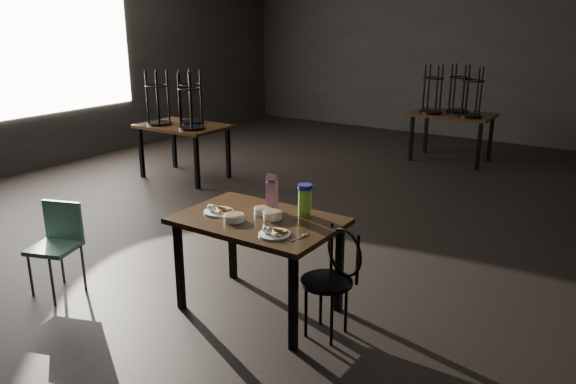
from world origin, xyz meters
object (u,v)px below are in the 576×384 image
Objects in this scene: school_chair at (58,239)px; juice_carton at (272,194)px; main_table at (258,228)px; bentwood_chair at (333,273)px; water_bottle at (305,200)px.

juice_carton is at bearing 8.90° from school_chair.
bentwood_chair is (0.63, 0.03, -0.21)m from main_table.
water_bottle reaches higher than main_table.
water_bottle reaches higher than school_chair.
school_chair is (-2.18, -0.67, -0.01)m from bentwood_chair.
bentwood_chair is at bearing -14.57° from juice_carton.
main_table is 1.55× the size of bentwood_chair.
juice_carton is 0.38× the size of bentwood_chair.
school_chair is (-1.81, -0.88, -0.42)m from water_bottle.
school_chair is at bearing -151.55° from juice_carton.
main_table reaches higher than school_chair.
juice_carton reaches higher than main_table.
juice_carton reaches higher than school_chair.
water_bottle reaches higher than bentwood_chair.
juice_carton is 1.21× the size of water_bottle.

